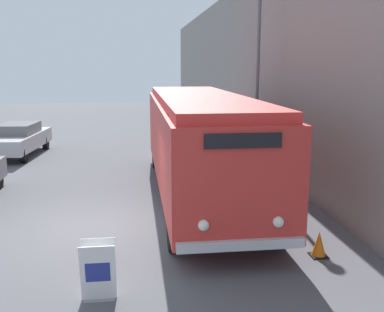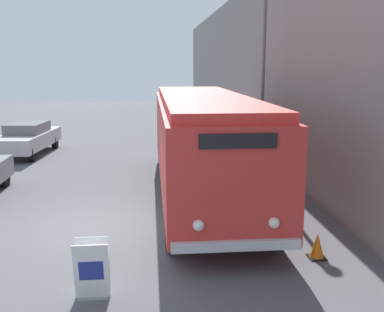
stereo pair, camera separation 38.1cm
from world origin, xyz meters
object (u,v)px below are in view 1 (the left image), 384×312
at_px(streetlamp, 258,52).
at_px(traffic_cone, 319,244).
at_px(vintage_bus, 200,139).
at_px(sign_board, 98,272).
at_px(parked_car_mid, 18,139).

height_order(streetlamp, traffic_cone, streetlamp).
xyz_separation_m(vintage_bus, streetlamp, (2.41, 2.24, 2.70)).
bearing_deg(sign_board, vintage_bus, 66.42).
bearing_deg(parked_car_mid, sign_board, -65.54).
relative_size(vintage_bus, parked_car_mid, 2.38).
height_order(sign_board, parked_car_mid, parked_car_mid).
distance_m(vintage_bus, streetlamp, 4.26).
xyz_separation_m(parked_car_mid, traffic_cone, (9.23, -12.39, -0.50)).
height_order(streetlamp, parked_car_mid, streetlamp).
distance_m(vintage_bus, parked_car_mid, 10.52).
height_order(vintage_bus, sign_board, vintage_bus).
relative_size(vintage_bus, sign_board, 10.52).
distance_m(sign_board, traffic_cone, 4.77).
height_order(vintage_bus, streetlamp, streetlamp).
distance_m(sign_board, streetlamp, 10.62).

